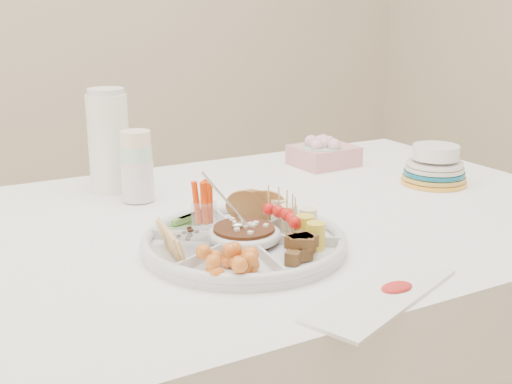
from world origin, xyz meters
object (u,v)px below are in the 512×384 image
dining_table (264,365)px  thermos (109,139)px  plate_stack (435,164)px  party_tray (244,239)px

dining_table → thermos: size_ratio=5.91×
dining_table → plate_stack: plate_stack is taller
party_tray → thermos: thermos is taller
thermos → party_tray: bearing=-78.6°
dining_table → party_tray: (-0.14, -0.17, 0.40)m
dining_table → plate_stack: size_ratio=9.16×
dining_table → plate_stack: 0.66m
thermos → plate_stack: size_ratio=1.55×
plate_stack → dining_table: bearing=-179.5°
dining_table → plate_stack: (0.50, 0.00, 0.43)m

